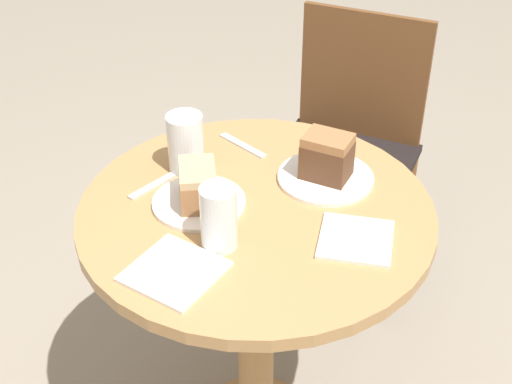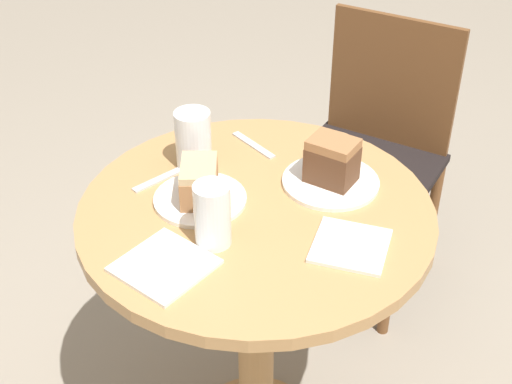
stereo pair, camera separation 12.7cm
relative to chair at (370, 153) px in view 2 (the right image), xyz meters
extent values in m
cylinder|color=tan|center=(-0.04, -0.81, -0.08)|extent=(0.09, 0.09, 0.72)
cylinder|color=tan|center=(-0.04, -0.81, 0.30)|extent=(0.77, 0.77, 0.03)
cylinder|color=brown|center=(-0.23, -0.25, -0.25)|extent=(0.04, 0.04, 0.42)
cylinder|color=brown|center=(0.17, -0.29, -0.25)|extent=(0.04, 0.04, 0.42)
cylinder|color=brown|center=(-0.19, 0.15, -0.25)|extent=(0.04, 0.04, 0.42)
cylinder|color=brown|center=(0.21, 0.11, -0.25)|extent=(0.04, 0.04, 0.42)
cube|color=black|center=(-0.01, -0.07, -0.03)|extent=(0.49, 0.49, 0.03)
cube|color=brown|center=(0.01, 0.14, 0.20)|extent=(0.42, 0.06, 0.43)
cylinder|color=white|center=(-0.16, -0.84, 0.32)|extent=(0.20, 0.20, 0.01)
cylinder|color=white|center=(0.08, -0.66, 0.32)|extent=(0.22, 0.22, 0.01)
cube|color=#9E6B42|center=(-0.16, -0.84, 0.36)|extent=(0.12, 0.14, 0.07)
cube|color=tan|center=(-0.16, -0.84, 0.40)|extent=(0.12, 0.13, 0.02)
cube|color=brown|center=(0.08, -0.66, 0.37)|extent=(0.11, 0.09, 0.08)
cube|color=#9E6B42|center=(0.08, -0.66, 0.42)|extent=(0.11, 0.09, 0.02)
cylinder|color=silver|center=(-0.07, -0.95, 0.36)|extent=(0.06, 0.06, 0.10)
cylinder|color=white|center=(-0.07, -0.95, 0.38)|extent=(0.07, 0.07, 0.14)
cylinder|color=silver|center=(-0.24, -0.72, 0.36)|extent=(0.07, 0.07, 0.09)
cylinder|color=white|center=(-0.24, -0.72, 0.38)|extent=(0.08, 0.08, 0.14)
cube|color=white|center=(-0.12, -1.06, 0.32)|extent=(0.20, 0.20, 0.01)
cube|color=silver|center=(-0.27, -0.80, 0.32)|extent=(0.08, 0.16, 0.00)
cube|color=silver|center=(-0.15, -0.59, 0.32)|extent=(0.14, 0.08, 0.00)
cube|color=white|center=(0.19, -0.86, 0.32)|extent=(0.16, 0.16, 0.01)
camera|label=1|loc=(0.35, -1.98, 1.22)|focal=50.00mm
camera|label=2|loc=(0.47, -1.93, 1.22)|focal=50.00mm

